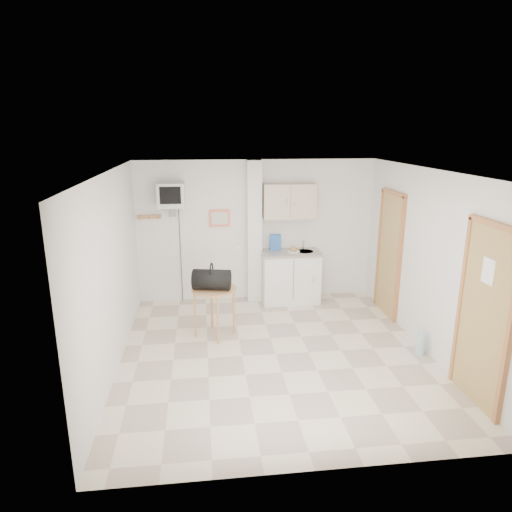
{
  "coord_description": "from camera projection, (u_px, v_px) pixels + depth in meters",
  "views": [
    {
      "loc": [
        -0.95,
        -5.63,
        3.01
      ],
      "look_at": [
        -0.2,
        0.6,
        1.25
      ],
      "focal_mm": 32.0,
      "sensor_mm": 36.0,
      "label": 1
    }
  ],
  "objects": [
    {
      "name": "water_bottle",
      "position": [
        421.0,
        344.0,
        6.26
      ],
      "size": [
        0.12,
        0.12,
        0.35
      ],
      "color": "#9EC3D4",
      "rests_on": "ground"
    },
    {
      "name": "room_envelope",
      "position": [
        294.0,
        244.0,
        6.0
      ],
      "size": [
        4.24,
        4.54,
        2.55
      ],
      "color": "white",
      "rests_on": "ground"
    },
    {
      "name": "kitchenette",
      "position": [
        290.0,
        258.0,
        8.07
      ],
      "size": [
        1.03,
        0.58,
        2.1
      ],
      "color": "white",
      "rests_on": "ground"
    },
    {
      "name": "duffel_bag",
      "position": [
        212.0,
        279.0,
        6.6
      ],
      "size": [
        0.59,
        0.4,
        0.4
      ],
      "rotation": [
        0.0,
        0.0,
        -0.2
      ],
      "color": "black",
      "rests_on": "round_table"
    },
    {
      "name": "ground",
      "position": [
        276.0,
        354.0,
        6.3
      ],
      "size": [
        4.5,
        4.5,
        0.0
      ],
      "primitive_type": "plane",
      "color": "beige",
      "rests_on": "ground"
    },
    {
      "name": "crt_television",
      "position": [
        171.0,
        196.0,
        7.55
      ],
      "size": [
        0.44,
        0.45,
        2.15
      ],
      "color": "slate",
      "rests_on": "ground"
    },
    {
      "name": "round_table",
      "position": [
        214.0,
        294.0,
        6.72
      ],
      "size": [
        0.67,
        0.67,
        0.75
      ],
      "rotation": [
        0.0,
        0.0,
        0.13
      ],
      "color": "#A9834C",
      "rests_on": "ground"
    }
  ]
}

